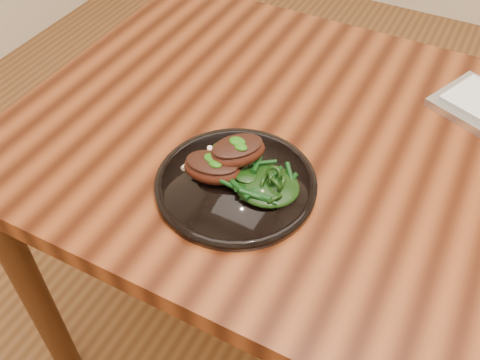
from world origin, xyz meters
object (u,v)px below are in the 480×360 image
(plate, at_px, (236,184))
(lamb_chop_front, at_px, (212,167))
(greens_heap, at_px, (266,182))
(desk, at_px, (446,218))

(plate, bearing_deg, lamb_chop_front, -166.32)
(lamb_chop_front, bearing_deg, greens_heap, 8.85)
(desk, relative_size, lamb_chop_front, 15.33)
(desk, xyz_separation_m, greens_heap, (-0.27, -0.17, 0.12))
(lamb_chop_front, xyz_separation_m, greens_heap, (0.09, 0.01, -0.00))
(plate, xyz_separation_m, greens_heap, (0.05, 0.00, 0.02))
(plate, relative_size, lamb_chop_front, 2.50)
(desk, distance_m, lamb_chop_front, 0.42)
(desk, bearing_deg, plate, -151.73)
(desk, height_order, greens_heap, greens_heap)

